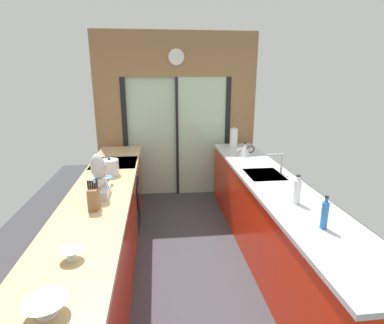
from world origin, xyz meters
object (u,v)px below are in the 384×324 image
object	(u,v)px
knife_block	(94,198)
mixing_bowl_near	(46,307)
mixing_bowl_mid	(71,254)
kettle	(245,150)
oven_range	(117,195)
stock_pot	(110,167)
soap_bottle_near	(325,215)
mixing_bowl_far	(105,181)
soap_bottle_far	(297,191)
stand_mixer	(99,180)
paper_towel_roll	(234,137)

from	to	relation	value
knife_block	mixing_bowl_near	bearing A→B (deg)	-90.00
mixing_bowl_mid	knife_block	world-z (taller)	knife_block
knife_block	kettle	bearing A→B (deg)	41.82
oven_range	mixing_bowl_mid	distance (m)	2.27
mixing_bowl_mid	stock_pot	distance (m)	1.70
oven_range	knife_block	size ratio (longest dim) A/B	3.41
soap_bottle_near	mixing_bowl_far	bearing A→B (deg)	146.85
kettle	soap_bottle_far	world-z (taller)	soap_bottle_far
oven_range	mixing_bowl_near	bearing A→B (deg)	-89.61
stand_mixer	soap_bottle_near	world-z (taller)	stand_mixer
soap_bottle_far	paper_towel_roll	distance (m)	2.32
paper_towel_roll	stand_mixer	bearing A→B (deg)	-132.45
mixing_bowl_near	stand_mixer	world-z (taller)	stand_mixer
knife_block	stand_mixer	bearing A→B (deg)	90.00
stock_pot	paper_towel_roll	distance (m)	2.20
oven_range	soap_bottle_near	size ratio (longest dim) A/B	3.54
oven_range	soap_bottle_near	bearing A→B (deg)	-48.14
stock_pot	mixing_bowl_mid	bearing A→B (deg)	-90.00
mixing_bowl_far	stand_mixer	xyz separation A→B (m)	(0.00, -0.32, 0.12)
knife_block	paper_towel_roll	xyz separation A→B (m)	(1.78, 2.24, 0.04)
kettle	soap_bottle_far	size ratio (longest dim) A/B	1.00
mixing_bowl_near	knife_block	xyz separation A→B (m)	(-0.00, 1.22, 0.06)
kettle	paper_towel_roll	size ratio (longest dim) A/B	0.86
kettle	stock_pot	bearing A→B (deg)	-160.06
soap_bottle_far	soap_bottle_near	bearing A→B (deg)	-90.00
mixing_bowl_near	soap_bottle_near	distance (m)	1.90
oven_range	soap_bottle_far	xyz separation A→B (m)	(1.80, -1.54, 0.58)
soap_bottle_far	paper_towel_roll	xyz separation A→B (m)	(-0.00, 2.32, 0.02)
mixing_bowl_far	stock_pot	distance (m)	0.34
stock_pot	paper_towel_roll	size ratio (longest dim) A/B	0.69
stand_mixer	paper_towel_roll	world-z (taller)	stand_mixer
mixing_bowl_near	kettle	xyz separation A→B (m)	(1.78, 2.81, 0.04)
knife_block	soap_bottle_far	xyz separation A→B (m)	(1.78, -0.08, 0.01)
mixing_bowl_far	soap_bottle_near	bearing A→B (deg)	-33.15
mixing_bowl_far	paper_towel_roll	size ratio (longest dim) A/B	0.50
stock_pot	soap_bottle_far	size ratio (longest dim) A/B	0.80
oven_range	kettle	bearing A→B (deg)	4.31
soap_bottle_far	mixing_bowl_near	bearing A→B (deg)	-147.47
stock_pot	paper_towel_roll	xyz separation A→B (m)	(1.78, 1.29, 0.05)
soap_bottle_far	paper_towel_roll	size ratio (longest dim) A/B	0.86
oven_range	paper_towel_roll	size ratio (longest dim) A/B	2.97
mixing_bowl_mid	knife_block	distance (m)	0.76
mixing_bowl_near	knife_block	bearing A→B (deg)	90.00
soap_bottle_far	kettle	bearing A→B (deg)	89.94
oven_range	mixing_bowl_mid	xyz separation A→B (m)	(0.02, -2.21, 0.50)
knife_block	kettle	size ratio (longest dim) A/B	1.01
kettle	mixing_bowl_near	bearing A→B (deg)	-122.38
knife_block	soap_bottle_near	distance (m)	1.86
oven_range	kettle	world-z (taller)	kettle
mixing_bowl_far	kettle	world-z (taller)	kettle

